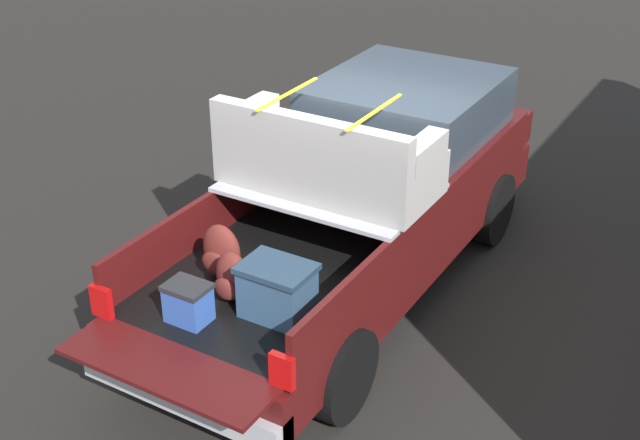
{
  "coord_description": "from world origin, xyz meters",
  "views": [
    {
      "loc": [
        -6.71,
        -3.63,
        4.92
      ],
      "look_at": [
        -0.6,
        0.0,
        1.1
      ],
      "focal_mm": 47.91,
      "sensor_mm": 36.0,
      "label": 1
    }
  ],
  "objects": [
    {
      "name": "ground_plane",
      "position": [
        0.0,
        0.0,
        0.0
      ],
      "size": [
        40.0,
        40.0,
        0.0
      ],
      "primitive_type": "plane",
      "color": "black"
    },
    {
      "name": "pickup_truck",
      "position": [
        0.38,
        -0.0,
        0.99
      ],
      "size": [
        6.05,
        2.06,
        2.23
      ],
      "color": "#470F0F",
      "rests_on": "ground_plane"
    }
  ]
}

